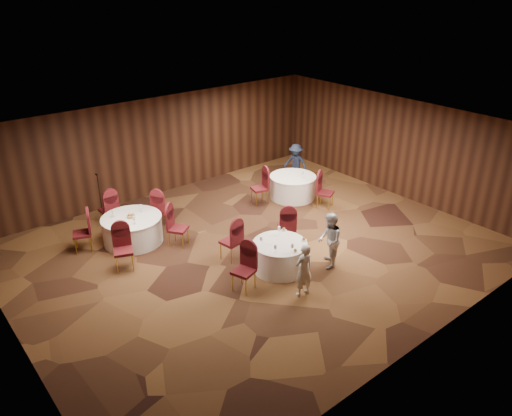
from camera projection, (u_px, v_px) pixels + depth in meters
ground at (255, 249)px, 13.37m from camera, size 12.00×12.00×0.00m
room_shell at (255, 182)px, 12.52m from camera, size 12.00×12.00×12.00m
table_main at (280, 256)px, 12.34m from camera, size 1.35×1.35×0.74m
table_left at (133, 229)px, 13.61m from camera, size 1.63×1.63×0.74m
table_right at (293, 187)px, 16.31m from camera, size 1.50×1.50×0.74m
chairs_main at (255, 245)px, 12.57m from camera, size 2.95×1.93×1.00m
chairs_left at (131, 225)px, 13.55m from camera, size 3.08×3.06×1.00m
chairs_right at (292, 191)px, 15.70m from camera, size 2.05×2.23×1.00m
tabletop_main at (285, 240)px, 12.14m from camera, size 1.05×1.12×0.22m
tabletop_left at (130, 215)px, 13.42m from camera, size 0.81×0.79×0.22m
tabletop_right at (303, 173)px, 15.98m from camera, size 0.08×0.08×0.22m
mic_stand at (102, 208)px, 14.73m from camera, size 0.24×0.24×1.50m
woman_a at (304, 270)px, 11.24m from camera, size 0.50×0.35×1.30m
woman_b at (329, 240)px, 12.33m from camera, size 0.88×0.89×1.45m
man_c at (296, 163)px, 17.41m from camera, size 0.80×1.01×1.37m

